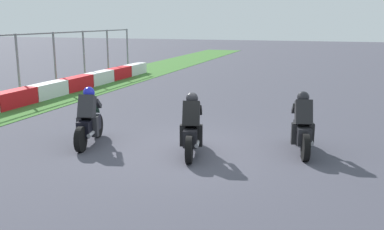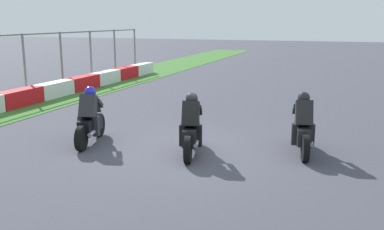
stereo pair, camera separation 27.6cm
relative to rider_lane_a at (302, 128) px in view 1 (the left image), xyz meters
The scene contains 4 objects.
ground_plane 2.85m from the rider_lane_a, 106.05° to the left, with size 120.00×120.00×0.00m, color #40404C.
rider_lane_a is the anchor object (origin of this frame).
rider_lane_b 2.73m from the rider_lane_a, 111.81° to the left, with size 2.02×0.67×1.51m.
rider_lane_c 5.47m from the rider_lane_a, 100.97° to the left, with size 2.02×0.67×1.51m.
Camera 1 is at (-9.77, -3.31, 3.21)m, focal length 40.01 mm.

